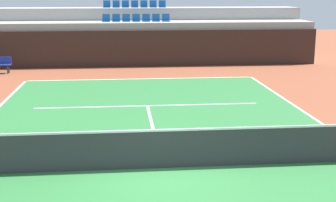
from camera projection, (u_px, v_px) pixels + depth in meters
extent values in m
plane|color=brown|center=(162.00, 168.00, 11.54)|extent=(80.00, 80.00, 0.00)
cube|color=#2D7238|center=(162.00, 168.00, 11.54)|extent=(11.00, 24.00, 0.01)
cube|color=white|center=(141.00, 79.00, 23.12)|extent=(11.00, 0.10, 0.00)
cube|color=white|center=(147.00, 106.00, 17.74)|extent=(8.26, 0.10, 0.00)
cube|color=white|center=(153.00, 130.00, 14.64)|extent=(0.10, 6.40, 0.00)
cube|color=black|center=(137.00, 48.00, 26.77)|extent=(20.52, 0.30, 2.03)
cube|color=#9E9E99|center=(137.00, 42.00, 28.03)|extent=(20.52, 2.40, 2.42)
cube|color=#9E9E99|center=(135.00, 33.00, 30.27)|extent=(20.52, 2.40, 3.14)
cube|color=#145193|center=(106.00, 21.00, 27.58)|extent=(0.44, 0.44, 0.04)
cube|color=#145193|center=(106.00, 17.00, 27.73)|extent=(0.44, 0.04, 0.40)
cube|color=#145193|center=(116.00, 21.00, 27.64)|extent=(0.44, 0.44, 0.04)
cube|color=#145193|center=(116.00, 17.00, 27.78)|extent=(0.44, 0.04, 0.40)
cube|color=#145193|center=(126.00, 21.00, 27.70)|extent=(0.44, 0.44, 0.04)
cube|color=#145193|center=(126.00, 17.00, 27.84)|extent=(0.44, 0.04, 0.40)
cube|color=#145193|center=(136.00, 21.00, 27.75)|extent=(0.44, 0.44, 0.04)
cube|color=#145193|center=(136.00, 17.00, 27.90)|extent=(0.44, 0.04, 0.40)
cube|color=#145193|center=(146.00, 21.00, 27.81)|extent=(0.44, 0.44, 0.04)
cube|color=#145193|center=(146.00, 17.00, 27.95)|extent=(0.44, 0.04, 0.40)
cube|color=#145193|center=(156.00, 21.00, 27.86)|extent=(0.44, 0.44, 0.04)
cube|color=#145193|center=(156.00, 17.00, 28.01)|extent=(0.44, 0.04, 0.40)
cube|color=#145193|center=(166.00, 21.00, 27.92)|extent=(0.44, 0.44, 0.04)
cube|color=#145193|center=(166.00, 17.00, 28.06)|extent=(0.44, 0.04, 0.40)
cube|color=#145193|center=(107.00, 7.00, 29.75)|extent=(0.44, 0.44, 0.04)
cube|color=#145193|center=(107.00, 4.00, 29.89)|extent=(0.44, 0.04, 0.40)
cube|color=#145193|center=(116.00, 7.00, 29.80)|extent=(0.44, 0.44, 0.04)
cube|color=#145193|center=(116.00, 4.00, 29.95)|extent=(0.44, 0.04, 0.40)
cube|color=#145193|center=(126.00, 7.00, 29.86)|extent=(0.44, 0.44, 0.04)
cube|color=#145193|center=(125.00, 4.00, 30.00)|extent=(0.44, 0.04, 0.40)
cube|color=#145193|center=(135.00, 7.00, 29.92)|extent=(0.44, 0.44, 0.04)
cube|color=#145193|center=(135.00, 4.00, 30.06)|extent=(0.44, 0.04, 0.40)
cube|color=#145193|center=(144.00, 7.00, 29.97)|extent=(0.44, 0.44, 0.04)
cube|color=#145193|center=(144.00, 4.00, 30.12)|extent=(0.44, 0.04, 0.40)
cube|color=#145193|center=(153.00, 7.00, 30.03)|extent=(0.44, 0.44, 0.04)
cube|color=#145193|center=(153.00, 3.00, 30.17)|extent=(0.44, 0.04, 0.40)
cube|color=#145193|center=(162.00, 7.00, 30.08)|extent=(0.44, 0.44, 0.04)
cube|color=#145193|center=(162.00, 3.00, 30.23)|extent=(0.44, 0.04, 0.40)
cube|color=#333338|center=(162.00, 150.00, 11.43)|extent=(10.90, 0.02, 0.92)
cube|color=white|center=(162.00, 130.00, 11.32)|extent=(10.90, 0.04, 0.05)
cube|color=#2D2D33|center=(8.00, 70.00, 24.56)|extent=(0.06, 0.06, 0.42)
cube|color=#2D2D33|center=(9.00, 69.00, 24.84)|extent=(0.06, 0.06, 0.42)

